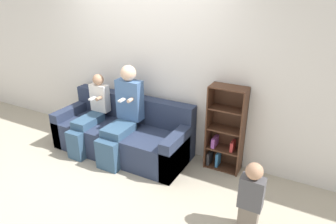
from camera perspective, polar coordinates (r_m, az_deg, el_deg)
ground_plane at (r=4.23m, az=-10.50°, el=-10.86°), size 14.00×14.00×0.00m
back_wall at (r=4.41m, az=-4.09°, el=9.21°), size 10.00×0.06×2.55m
couch at (r=4.51m, az=-8.52°, el=-4.18°), size 2.02×0.82×0.81m
adult_seated at (r=4.21m, az=-8.58°, el=-0.21°), size 0.38×0.75×1.32m
child_seated at (r=4.57m, az=-14.62°, el=-0.55°), size 0.29×0.74×1.11m
toddler_standing at (r=3.19m, az=15.52°, el=-15.26°), size 0.24×0.17×0.79m
bookshelf at (r=4.04m, az=10.86°, el=-3.59°), size 0.47×0.26×1.18m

